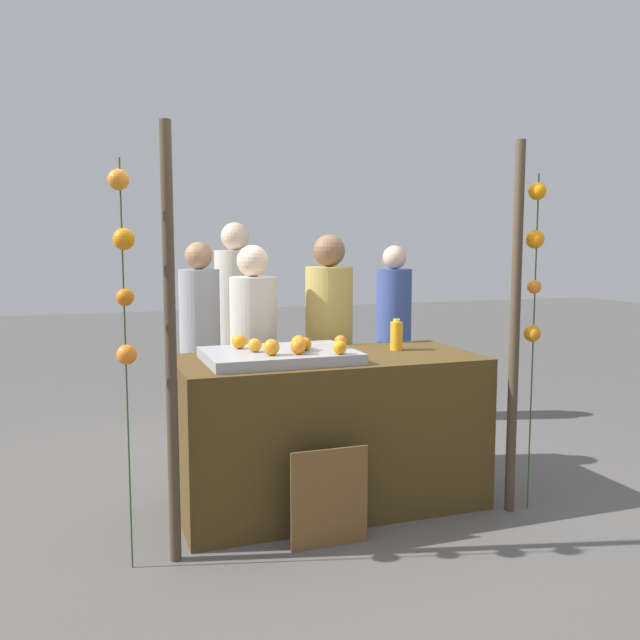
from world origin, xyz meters
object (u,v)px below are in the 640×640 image
stall_counter (328,431)px  vendor_left (254,370)px  orange_1 (340,347)px  orange_0 (305,344)px  juice_bottle (396,336)px  chalkboard_sign (329,499)px  vendor_right (329,361)px

stall_counter → vendor_left: vendor_left is taller
orange_1 → orange_0: bearing=125.0°
juice_bottle → chalkboard_sign: juice_bottle is taller
orange_1 → stall_counter: bearing=82.5°
juice_bottle → chalkboard_sign: 1.19m
orange_0 → vendor_right: vendor_right is taller
juice_bottle → vendor_left: bearing=144.2°
orange_0 → chalkboard_sign: (-0.02, -0.46, -0.74)m
orange_1 → chalkboard_sign: size_ratio=0.14×
juice_bottle → vendor_left: 0.99m
chalkboard_sign → orange_1: bearing=59.3°
orange_0 → chalkboard_sign: orange_0 is taller
orange_0 → vendor_left: vendor_left is taller
stall_counter → orange_0: (-0.17, -0.09, 0.54)m
orange_0 → orange_1: orange_1 is taller
juice_bottle → chalkboard_sign: bearing=-136.5°
vendor_right → orange_1: bearing=-106.5°
vendor_right → vendor_left: bearing=178.5°
orange_0 → juice_bottle: (0.66, 0.18, -0.01)m
orange_1 → chalkboard_sign: (-0.16, -0.27, -0.74)m
juice_bottle → vendor_left: (-0.77, 0.56, -0.27)m
orange_0 → vendor_left: 0.80m
juice_bottle → vendor_right: (-0.25, 0.54, -0.23)m
orange_0 → vendor_right: bearing=60.6°
orange_1 → vendor_left: 1.00m
stall_counter → chalkboard_sign: bearing=-109.6°
juice_bottle → orange_1: bearing=-144.2°
orange_1 → chalkboard_sign: bearing=-120.7°
stall_counter → vendor_left: bearing=113.9°
orange_0 → vendor_left: bearing=99.0°
stall_counter → chalkboard_sign: size_ratio=3.34×
stall_counter → orange_0: 0.58m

